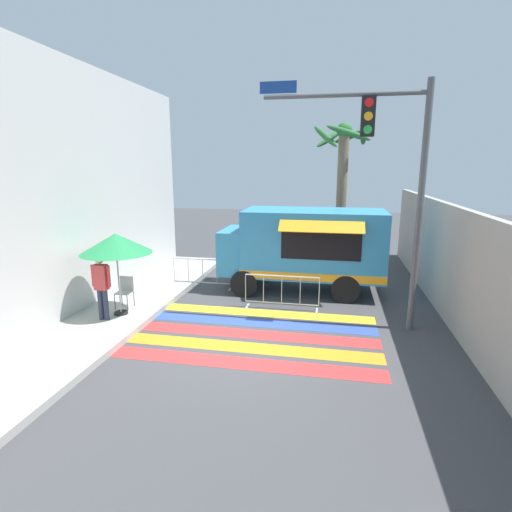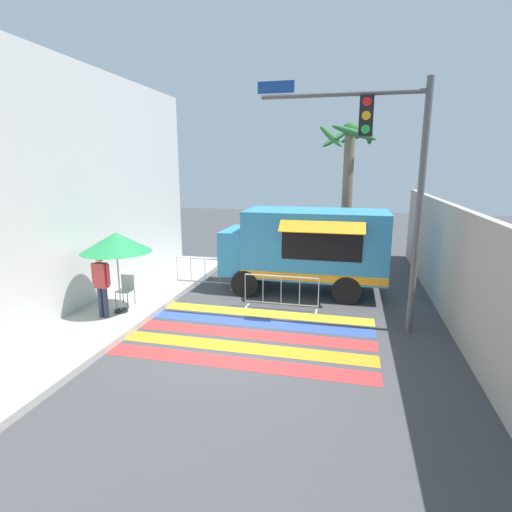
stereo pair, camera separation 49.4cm
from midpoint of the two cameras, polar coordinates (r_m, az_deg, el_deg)
ground_plane at (r=9.63m, az=-3.31°, el=-12.60°), size 60.00×60.00×0.00m
sidewalk_left at (r=11.77m, az=-27.78°, el=-8.86°), size 4.40×16.00×0.17m
building_left_facade at (r=11.14m, az=-29.88°, el=7.63°), size 0.25×16.00×6.91m
concrete_wall_right at (r=12.08m, az=24.77°, el=-0.75°), size 0.20×16.00×3.10m
crosswalk_painted at (r=10.20m, az=-2.40°, el=-11.07°), size 6.40×3.60×0.01m
food_truck at (r=13.26m, az=5.39°, el=1.59°), size 5.31×2.63×2.74m
traffic_signal_pole at (r=10.23m, az=17.30°, el=12.44°), size 4.02×0.29×6.12m
patio_umbrella at (r=11.22m, az=-20.59°, el=1.65°), size 1.87×1.87×2.23m
folding_chair at (r=12.11m, az=-19.29°, el=-4.46°), size 0.41×0.41×0.87m
vendor_person at (r=11.17m, az=-22.41°, el=-3.58°), size 0.53×0.23×1.75m
barricade_front at (r=11.71m, az=2.48°, el=-5.24°), size 2.19×0.44×1.03m
barricade_side at (r=13.93m, az=-8.64°, el=-2.47°), size 2.11×0.44×1.03m
palm_tree at (r=16.51m, az=11.33°, el=11.41°), size 2.30×2.42×5.80m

